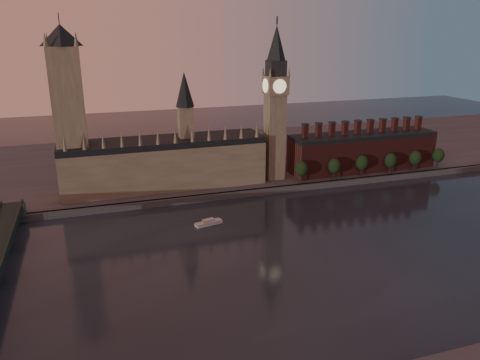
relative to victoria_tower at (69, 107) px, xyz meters
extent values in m
plane|color=black|center=(120.00, -115.00, -59.09)|extent=(900.00, 900.00, 0.00)
cube|color=#4D4D52|center=(120.00, -25.00, -57.09)|extent=(900.00, 4.00, 4.00)
cube|color=#4D4D52|center=(120.00, 65.00, -57.09)|extent=(900.00, 180.00, 4.00)
cube|color=gray|center=(55.00, 0.00, -41.09)|extent=(130.00, 30.00, 28.00)
cube|color=black|center=(55.00, 0.00, -25.09)|extent=(130.00, 30.00, 4.00)
cube|color=gray|center=(70.00, 0.00, -15.09)|extent=(9.00, 9.00, 24.00)
cone|color=black|center=(70.00, 0.00, 7.91)|extent=(12.00, 12.00, 22.00)
cone|color=gray|center=(-4.00, -14.00, -18.09)|extent=(2.60, 2.60, 10.00)
cone|color=gray|center=(6.73, -14.00, -18.09)|extent=(2.60, 2.60, 10.00)
cone|color=gray|center=(17.45, -14.00, -18.09)|extent=(2.60, 2.60, 10.00)
cone|color=gray|center=(28.18, -14.00, -18.09)|extent=(2.60, 2.60, 10.00)
cone|color=gray|center=(38.91, -14.00, -18.09)|extent=(2.60, 2.60, 10.00)
cone|color=gray|center=(49.64, -14.00, -18.09)|extent=(2.60, 2.60, 10.00)
cone|color=gray|center=(60.36, -14.00, -18.09)|extent=(2.60, 2.60, 10.00)
cone|color=gray|center=(71.09, -14.00, -18.09)|extent=(2.60, 2.60, 10.00)
cone|color=gray|center=(81.82, -14.00, -18.09)|extent=(2.60, 2.60, 10.00)
cone|color=gray|center=(92.55, -14.00, -18.09)|extent=(2.60, 2.60, 10.00)
cone|color=gray|center=(103.27, -14.00, -18.09)|extent=(2.60, 2.60, 10.00)
cone|color=gray|center=(114.00, -14.00, -18.09)|extent=(2.60, 2.60, 10.00)
cube|color=gray|center=(0.00, 0.00, -10.09)|extent=(18.00, 18.00, 90.00)
cone|color=black|center=(0.00, 0.00, 40.91)|extent=(24.00, 24.00, 12.00)
cylinder|color=#232326|center=(0.00, 0.00, 46.91)|extent=(0.50, 0.50, 12.00)
cone|color=gray|center=(-8.00, -8.00, 38.91)|extent=(3.00, 3.00, 8.00)
cone|color=gray|center=(8.00, -8.00, 38.91)|extent=(3.00, 3.00, 8.00)
cone|color=gray|center=(-8.00, 8.00, 38.91)|extent=(3.00, 3.00, 8.00)
cone|color=gray|center=(8.00, 8.00, 38.91)|extent=(3.00, 3.00, 8.00)
cube|color=gray|center=(130.00, -5.00, -26.09)|extent=(12.00, 12.00, 58.00)
cube|color=gray|center=(130.00, -5.00, 8.91)|extent=(14.00, 14.00, 12.00)
cube|color=#232326|center=(130.00, -5.00, 19.91)|extent=(11.00, 11.00, 10.00)
cone|color=black|center=(130.00, -5.00, 35.91)|extent=(13.00, 13.00, 22.00)
cylinder|color=#232326|center=(130.00, -5.00, 49.41)|extent=(1.00, 1.00, 5.00)
cylinder|color=beige|center=(130.00, -12.20, 8.91)|extent=(9.00, 0.50, 9.00)
cylinder|color=beige|center=(130.00, 2.20, 8.91)|extent=(9.00, 0.50, 9.00)
cylinder|color=beige|center=(122.80, -5.00, 8.91)|extent=(0.50, 9.00, 9.00)
cylinder|color=beige|center=(137.20, -5.00, 8.91)|extent=(0.50, 9.00, 9.00)
cone|color=gray|center=(123.50, -11.50, 17.91)|extent=(2.00, 2.00, 6.00)
cone|color=gray|center=(136.50, -11.50, 17.91)|extent=(2.00, 2.00, 6.00)
cone|color=gray|center=(123.50, 1.50, 17.91)|extent=(2.00, 2.00, 6.00)
cone|color=gray|center=(136.50, 1.50, 17.91)|extent=(2.00, 2.00, 6.00)
cube|color=#4B1F1C|center=(200.00, -5.00, -43.09)|extent=(110.00, 25.00, 24.00)
cube|color=black|center=(200.00, -5.00, -29.59)|extent=(110.00, 25.00, 3.00)
cube|color=#4B1F1C|center=(153.00, -5.00, -23.59)|extent=(3.50, 3.50, 9.00)
cube|color=#232326|center=(153.00, -5.00, -18.59)|extent=(4.20, 4.20, 1.00)
cube|color=#4B1F1C|center=(163.44, -5.00, -23.59)|extent=(3.50, 3.50, 9.00)
cube|color=#232326|center=(163.44, -5.00, -18.59)|extent=(4.20, 4.20, 1.00)
cube|color=#4B1F1C|center=(173.89, -5.00, -23.59)|extent=(3.50, 3.50, 9.00)
cube|color=#232326|center=(173.89, -5.00, -18.59)|extent=(4.20, 4.20, 1.00)
cube|color=#4B1F1C|center=(184.33, -5.00, -23.59)|extent=(3.50, 3.50, 9.00)
cube|color=#232326|center=(184.33, -5.00, -18.59)|extent=(4.20, 4.20, 1.00)
cube|color=#4B1F1C|center=(194.78, -5.00, -23.59)|extent=(3.50, 3.50, 9.00)
cube|color=#232326|center=(194.78, -5.00, -18.59)|extent=(4.20, 4.20, 1.00)
cube|color=#4B1F1C|center=(205.22, -5.00, -23.59)|extent=(3.50, 3.50, 9.00)
cube|color=#232326|center=(205.22, -5.00, -18.59)|extent=(4.20, 4.20, 1.00)
cube|color=#4B1F1C|center=(215.67, -5.00, -23.59)|extent=(3.50, 3.50, 9.00)
cube|color=#232326|center=(215.67, -5.00, -18.59)|extent=(4.20, 4.20, 1.00)
cube|color=#4B1F1C|center=(226.11, -5.00, -23.59)|extent=(3.50, 3.50, 9.00)
cube|color=#232326|center=(226.11, -5.00, -18.59)|extent=(4.20, 4.20, 1.00)
cube|color=#4B1F1C|center=(236.56, -5.00, -23.59)|extent=(3.50, 3.50, 9.00)
cube|color=#232326|center=(236.56, -5.00, -18.59)|extent=(4.20, 4.20, 1.00)
cube|color=#4B1F1C|center=(247.00, -5.00, -23.59)|extent=(3.50, 3.50, 9.00)
cube|color=#232326|center=(247.00, -5.00, -18.59)|extent=(4.20, 4.20, 1.00)
cylinder|color=black|center=(143.97, -20.64, -52.09)|extent=(0.80, 0.80, 6.00)
ellipsoid|color=black|center=(143.97, -20.64, -45.59)|extent=(8.60, 8.60, 10.75)
cylinder|color=black|center=(168.44, -21.30, -52.09)|extent=(0.80, 0.80, 6.00)
ellipsoid|color=black|center=(168.44, -21.30, -45.59)|extent=(8.60, 8.60, 10.75)
cylinder|color=black|center=(191.21, -19.80, -52.09)|extent=(0.80, 0.80, 6.00)
ellipsoid|color=black|center=(191.21, -19.80, -45.59)|extent=(8.60, 8.60, 10.75)
cylinder|color=black|center=(213.95, -20.97, -52.09)|extent=(0.80, 0.80, 6.00)
ellipsoid|color=black|center=(213.95, -20.97, -45.59)|extent=(8.60, 8.60, 10.75)
cylinder|color=black|center=(235.46, -20.52, -52.09)|extent=(0.80, 0.80, 6.00)
ellipsoid|color=black|center=(235.46, -20.52, -45.59)|extent=(8.60, 8.60, 10.75)
cylinder|color=black|center=(256.26, -20.05, -52.09)|extent=(0.80, 0.80, 6.00)
ellipsoid|color=black|center=(256.26, -20.05, -45.59)|extent=(8.60, 8.60, 10.75)
cube|color=#4D4D52|center=(-35.00, -25.00, -52.09)|extent=(14.00, 8.00, 6.00)
cylinder|color=#232326|center=(-35.00, -64.00, -55.21)|extent=(8.00, 8.00, 7.75)
cylinder|color=#232326|center=(-35.00, -30.00, -55.21)|extent=(8.00, 8.00, 7.75)
cube|color=silver|center=(68.32, -62.02, -58.21)|extent=(16.01, 7.92, 1.76)
cube|color=silver|center=(68.32, -62.02, -56.67)|extent=(7.20, 4.77, 1.32)
camera|label=1|loc=(10.50, -294.56, 43.91)|focal=35.00mm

